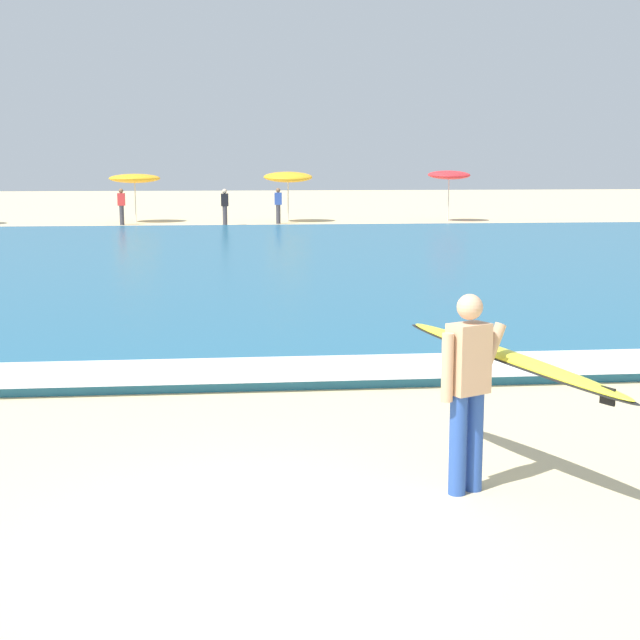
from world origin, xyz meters
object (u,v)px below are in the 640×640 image
at_px(beach_umbrella_1, 135,178).
at_px(beachgoer_near_row_right, 278,205).
at_px(beachgoer_near_row_left, 225,206).
at_px(beach_umbrella_2, 288,177).
at_px(beach_umbrella_3, 449,175).
at_px(beachgoer_near_row_mid, 121,206).
at_px(surfer_with_board, 489,373).

bearing_deg(beach_umbrella_1, beachgoer_near_row_right, -14.18).
height_order(beach_umbrella_1, beachgoer_near_row_left, beach_umbrella_1).
bearing_deg(beach_umbrella_2, beach_umbrella_3, -2.64).
bearing_deg(beachgoer_near_row_mid, beach_umbrella_3, 3.51).
height_order(beach_umbrella_2, beachgoer_near_row_mid, beach_umbrella_2).
relative_size(surfer_with_board, beachgoer_near_row_right, 1.64).
bearing_deg(beach_umbrella_1, beach_umbrella_3, -3.11).
bearing_deg(beach_umbrella_2, beachgoer_near_row_mid, -170.40).
bearing_deg(surfer_with_board, beachgoer_near_row_left, 93.70).
relative_size(beach_umbrella_3, beachgoer_near_row_right, 1.50).
xyz_separation_m(beach_umbrella_2, beachgoer_near_row_left, (-2.89, -2.15, -1.19)).
distance_m(beachgoer_near_row_left, beachgoer_near_row_mid, 4.58).
distance_m(beach_umbrella_3, beachgoer_near_row_mid, 14.86).
bearing_deg(beach_umbrella_3, beachgoer_near_row_mid, -176.49).
relative_size(beachgoer_near_row_left, beachgoer_near_row_right, 1.00).
relative_size(surfer_with_board, beach_umbrella_3, 1.09).
relative_size(beach_umbrella_2, beach_umbrella_3, 0.99).
xyz_separation_m(beach_umbrella_1, beachgoer_near_row_right, (6.40, -1.62, -1.14)).
relative_size(beach_umbrella_3, beachgoer_near_row_mid, 1.50).
bearing_deg(surfer_with_board, beachgoer_near_row_right, 89.63).
bearing_deg(beachgoer_near_row_left, beachgoer_near_row_right, 22.38).
height_order(beach_umbrella_3, beachgoer_near_row_mid, beach_umbrella_3).
bearing_deg(beachgoer_near_row_left, beachgoer_near_row_mid, 168.57).
height_order(surfer_with_board, beachgoer_near_row_left, surfer_with_board).
xyz_separation_m(beachgoer_near_row_mid, beachgoer_near_row_right, (6.85, 0.07, 0.00)).
height_order(beach_umbrella_3, beachgoer_near_row_left, beach_umbrella_3).
height_order(surfer_with_board, beach_umbrella_2, beach_umbrella_2).
distance_m(surfer_with_board, beach_umbrella_3, 35.97).
xyz_separation_m(beach_umbrella_1, beach_umbrella_2, (6.93, -0.44, 0.06)).
xyz_separation_m(beach_umbrella_2, beachgoer_near_row_right, (-0.53, -1.18, -1.19)).
xyz_separation_m(beach_umbrella_1, beach_umbrella_3, (14.32, -0.78, 0.14)).
bearing_deg(beach_umbrella_3, surfer_with_board, -103.09).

